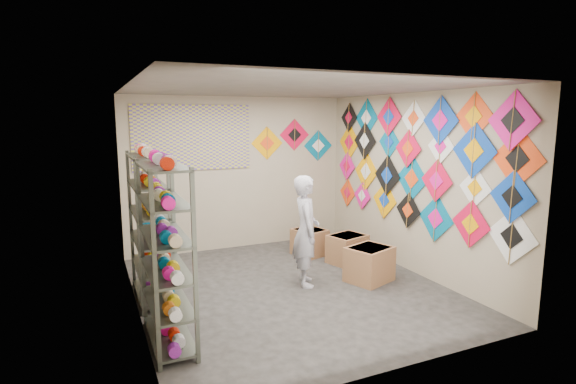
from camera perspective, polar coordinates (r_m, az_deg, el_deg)
name	(u,v)px	position (r m, az deg, el deg)	size (l,w,h in m)	color
ground	(290,288)	(6.36, 0.29, -12.12)	(4.50, 4.50, 0.00)	#282623
room_walls	(290,170)	(5.95, 0.30, 2.78)	(4.50, 4.50, 4.50)	tan
shelf_rack_front	(166,255)	(4.79, -15.23, -7.73)	(0.40, 1.10, 1.90)	#4C5147
shelf_rack_back	(149,227)	(6.03, -17.18, -4.27)	(0.40, 1.10, 1.90)	#4C5147
string_spools	(156,231)	(5.38, -16.37, -4.82)	(0.12, 2.36, 0.12)	#FF0F9D
kite_wall_display	(415,163)	(6.92, 15.81, 3.55)	(0.06, 4.27, 2.07)	white
back_wall_kites	(293,141)	(8.41, 0.68, 6.45)	(1.65, 0.02, 0.81)	#FFA600
poster	(193,138)	(7.80, -12.01, 6.77)	(2.00, 0.01, 1.10)	#5A4597
shopkeeper	(306,231)	(6.28, 2.29, -4.93)	(0.53, 0.65, 1.56)	silver
carton_a	(369,264)	(6.65, 10.29, -8.99)	(0.60, 0.50, 0.50)	#9C6D44
carton_b	(347,249)	(7.40, 7.53, -7.17)	(0.56, 0.46, 0.46)	#9C6D44
carton_c	(310,242)	(7.76, 2.76, -6.36)	(0.46, 0.51, 0.45)	#9C6D44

